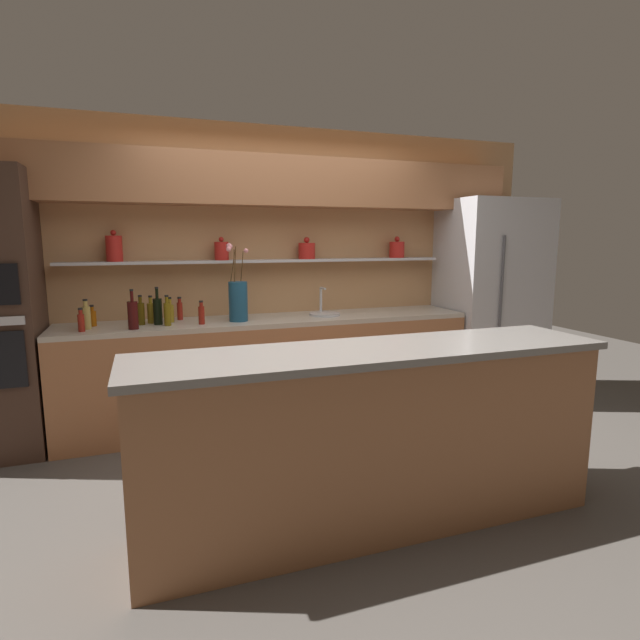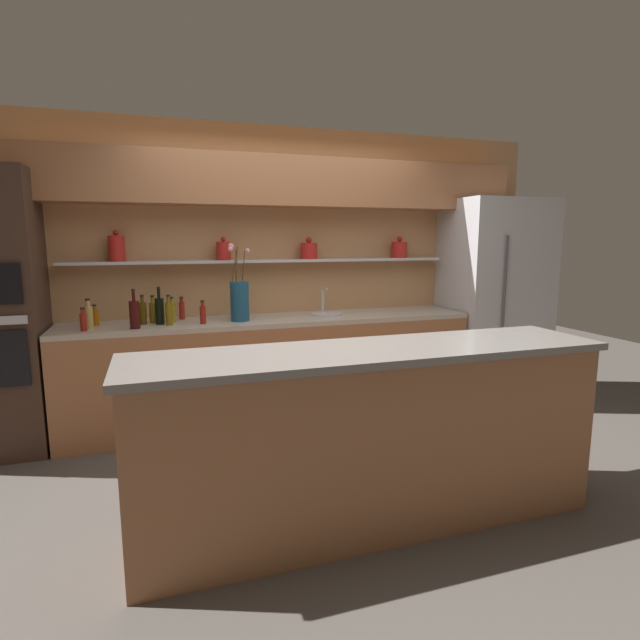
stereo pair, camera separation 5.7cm
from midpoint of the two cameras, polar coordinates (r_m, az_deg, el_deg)
name	(u,v)px [view 2 (the right image)]	position (r m, az deg, el deg)	size (l,w,h in m)	color
ground_plane	(336,478)	(3.55, 2.32, -17.59)	(12.00, 12.00, 0.00)	#4C4742
back_wall_unit	(279,245)	(4.63, -4.36, 8.58)	(5.20, 0.44, 2.60)	tan
back_counter_unit	(274,369)	(4.47, -4.86, -5.60)	(3.53, 0.62, 0.92)	#99603D
island_counter	(371,437)	(2.87, 6.46, -13.15)	(2.64, 0.61, 1.02)	#99603D
refrigerator	(494,300)	(5.32, 19.53, 2.13)	(0.94, 0.73, 1.98)	#B7B7BC
flower_vase	(239,299)	(4.23, -8.81, 2.34)	(0.18, 0.16, 0.65)	navy
sink_fixture	(326,312)	(4.51, 1.06, 0.88)	(0.28, 0.28, 0.25)	#B7B7BC
bottle_oil_0	(153,312)	(4.31, -18.19, 0.89)	(0.06, 0.06, 0.23)	olive
bottle_sauce_1	(182,310)	(4.42, -15.15, 1.16)	(0.05, 0.05, 0.20)	maroon
bottle_oil_2	(172,312)	(4.30, -16.18, 0.87)	(0.06, 0.06, 0.21)	olive
bottle_sauce_3	(95,317)	(4.34, -23.98, 0.31)	(0.06, 0.06, 0.17)	#9E4C0A
bottle_sauce_4	(83,321)	(4.11, -25.07, -0.10)	(0.05, 0.05, 0.18)	maroon
bottle_sauce_5	(203,314)	(4.14, -12.85, 0.69)	(0.05, 0.05, 0.19)	maroon
bottle_spirit_6	(89,316)	(4.21, -24.58, 0.39)	(0.06, 0.06, 0.23)	tan
bottle_wine_7	(135,314)	(4.07, -20.05, 0.64)	(0.08, 0.08, 0.31)	#380C0C
bottle_wine_8	(160,310)	(4.22, -17.50, 1.07)	(0.07, 0.07, 0.30)	black
bottle_oil_9	(143,312)	(4.25, -19.23, 0.82)	(0.06, 0.06, 0.24)	#47380A
bottle_oil_10	(169,313)	(4.14, -16.50, 0.80)	(0.05, 0.05, 0.24)	brown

